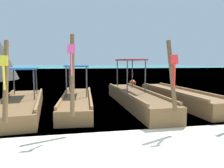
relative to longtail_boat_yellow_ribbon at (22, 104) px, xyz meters
The scene contains 7 objects.
ground 5.79m from the longtail_boat_yellow_ribbon, 54.74° to the right, with size 120.00×120.00×0.00m, color beige.
sea_water 57.29m from the longtail_boat_yellow_ribbon, 86.66° to the left, with size 120.00×120.00×0.00m, color teal.
longtail_boat_yellow_ribbon is the anchor object (origin of this frame).
longtail_boat_pink_ribbon 2.10m from the longtail_boat_yellow_ribbon, ahead, with size 1.47×5.89×2.71m.
longtail_boat_red_ribbon 4.62m from the longtail_boat_yellow_ribbon, ahead, with size 1.20×6.91×2.54m.
longtail_boat_turquoise_ribbon 6.63m from the longtail_boat_yellow_ribbon, ahead, with size 1.38×6.45×2.71m.
mooring_buoy_near 9.82m from the longtail_boat_yellow_ribbon, 48.35° to the left, with size 0.51×0.51×0.51m.
Camera 1 is at (-1.43, -3.60, 1.92)m, focal length 33.50 mm.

